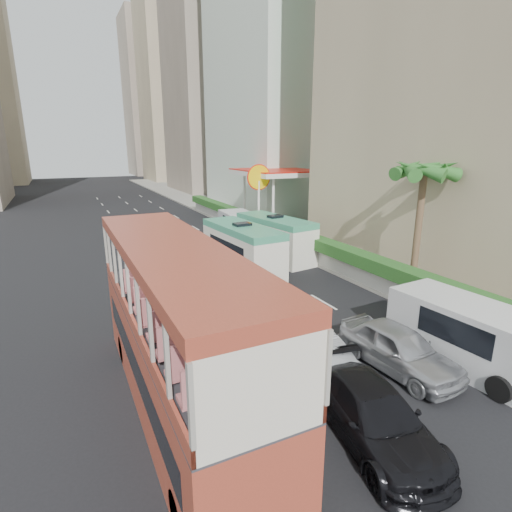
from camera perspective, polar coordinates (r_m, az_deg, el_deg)
ground_plane at (r=15.50m, az=11.94°, el=-14.44°), size 200.00×200.00×0.00m
double_decker_bus at (r=11.89m, az=-11.25°, el=-10.33°), size 2.50×11.00×5.06m
car_silver_lane_a at (r=14.17m, az=8.37°, el=-17.35°), size 1.91×4.88×1.58m
car_silver_lane_b at (r=15.57m, az=19.41°, el=-14.90°), size 2.18×4.79×1.59m
car_black at (r=12.30m, az=16.14°, el=-23.67°), size 2.97×5.38×1.48m
van_asset at (r=26.36m, az=-3.90°, el=-1.42°), size 2.71×5.35×1.45m
minibus_near at (r=24.47m, az=-1.95°, el=0.92°), size 2.73×6.91×3.00m
minibus_far at (r=27.75m, az=2.72°, el=2.56°), size 3.10×6.79×2.90m
panel_van_near at (r=16.31m, az=28.45°, el=-10.02°), size 2.67×5.86×2.29m
panel_van_far at (r=33.07m, az=-2.14°, el=4.11°), size 2.75×5.87×2.28m
sidewalk at (r=40.25m, az=0.27°, el=4.65°), size 6.00×120.00×0.18m
kerb_wall at (r=29.37m, az=4.92°, el=1.70°), size 0.30×44.00×1.00m
hedge at (r=29.18m, az=4.95°, el=3.32°), size 1.10×44.00×0.70m
palm_tree at (r=22.22m, az=22.11°, el=3.26°), size 0.36×0.36×6.40m
shell_station at (r=38.54m, az=2.96°, el=8.16°), size 6.50×8.00×5.50m
tower_mid at (r=75.42m, az=-5.42°, el=28.71°), size 16.00×16.00×50.00m
tower_far_a at (r=96.96m, az=-11.50°, el=23.70°), size 14.00×14.00×44.00m
tower_far_b at (r=117.89m, az=-14.41°, el=21.04°), size 14.00×14.00×40.00m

